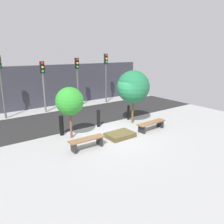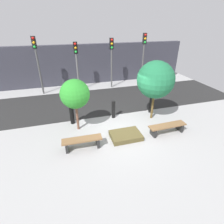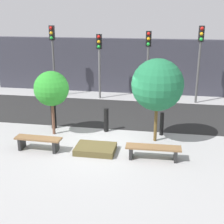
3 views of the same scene
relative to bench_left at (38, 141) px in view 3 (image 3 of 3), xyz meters
name	(u,v)px [view 3 (image 3 of 3)]	position (x,y,z in m)	size (l,w,h in m)	color
ground_plane	(99,145)	(2.00, 0.76, -0.34)	(18.00, 18.00, 0.00)	#9B9B9B
road_strip	(116,113)	(2.00, 4.58, -0.33)	(18.00, 4.32, 0.01)	#242424
building_facade	(127,66)	(2.00, 8.67, 1.24)	(16.20, 0.50, 3.15)	#33333D
bench_left	(38,141)	(0.00, 0.00, 0.00)	(1.65, 0.47, 0.48)	black
bench_right	(153,150)	(4.00, 0.00, -0.01)	(1.83, 0.48, 0.45)	black
planter_bed	(95,149)	(2.00, 0.20, -0.23)	(1.37, 0.98, 0.22)	brown
tree_behind_left_bench	(51,89)	(0.00, 1.54, 1.51)	(1.34, 1.34, 2.53)	brown
tree_behind_right_bench	(157,85)	(4.00, 1.54, 1.83)	(1.88, 1.88, 3.11)	brown
bollard_far_left	(54,116)	(-0.22, 2.17, 0.17)	(0.22, 0.22, 1.02)	black
bollard_left	(106,120)	(2.00, 2.17, 0.15)	(0.19, 0.19, 0.98)	black
bollard_center	(162,124)	(4.22, 2.17, 0.12)	(0.15, 0.15, 0.92)	black
traffic_light_west	(53,49)	(-1.91, 7.02, 2.36)	(0.28, 0.27, 3.92)	#4D4D4D
traffic_light_mid_west	(99,55)	(0.70, 7.02, 2.09)	(0.28, 0.27, 3.50)	slate
traffic_light_mid_east	(148,53)	(3.30, 7.02, 2.21)	(0.28, 0.27, 3.69)	#525252
traffic_light_east	(200,51)	(5.91, 7.02, 2.39)	(0.28, 0.27, 3.97)	#4E4E4E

